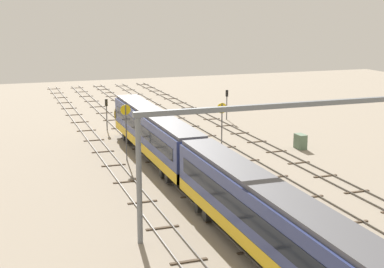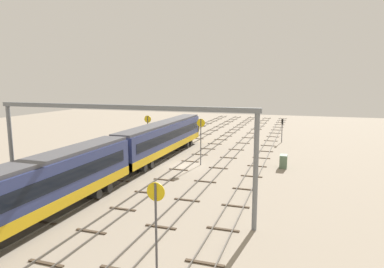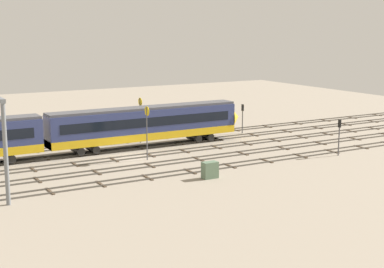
% 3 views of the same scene
% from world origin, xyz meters
% --- Properties ---
extents(ground_plane, '(140.52, 140.52, 0.00)m').
position_xyz_m(ground_plane, '(0.00, 0.00, 0.00)').
color(ground_plane, gray).
extents(track_near_foreground, '(124.52, 2.40, 0.16)m').
position_xyz_m(track_near_foreground, '(0.00, -8.82, 0.07)').
color(track_near_foreground, '#59544C').
rests_on(track_near_foreground, ground).
extents(track_second_near, '(124.52, 2.40, 0.16)m').
position_xyz_m(track_second_near, '(-0.00, -4.41, 0.07)').
color(track_second_near, '#59544C').
rests_on(track_second_near, ground).
extents(track_middle, '(124.52, 2.40, 0.16)m').
position_xyz_m(track_middle, '(-0.00, 0.00, 0.07)').
color(track_middle, '#59544C').
rests_on(track_middle, ground).
extents(track_with_train, '(124.52, 2.40, 0.16)m').
position_xyz_m(track_with_train, '(-0.00, 4.41, 0.07)').
color(track_with_train, '#59544C').
rests_on(track_with_train, ground).
extents(track_far_background, '(124.52, 2.40, 0.16)m').
position_xyz_m(track_far_background, '(-0.00, 8.82, 0.07)').
color(track_far_background, '#59544C').
rests_on(track_far_background, ground).
extents(train, '(75.20, 3.24, 4.80)m').
position_xyz_m(train, '(-20.46, 4.41, 2.66)').
color(train, navy).
rests_on(train, ground).
extents(overhead_gantry, '(0.40, 22.44, 8.77)m').
position_xyz_m(overhead_gantry, '(-16.05, -0.02, 6.80)').
color(overhead_gantry, slate).
rests_on(overhead_gantry, ground).
extents(speed_sign_near_foreground, '(0.14, 1.05, 5.94)m').
position_xyz_m(speed_sign_near_foreground, '(0.97, -1.85, 3.93)').
color(speed_sign_near_foreground, '#4C4C51').
rests_on(speed_sign_near_foreground, ground).
extents(speed_sign_mid_trackside, '(0.14, 1.04, 5.74)m').
position_xyz_m(speed_sign_mid_trackside, '(4.36, 7.13, 3.80)').
color(speed_sign_mid_trackside, '#4C4C51').
rests_on(speed_sign_mid_trackside, ground).
extents(speed_sign_far_trackside, '(0.14, 0.97, 5.59)m').
position_xyz_m(speed_sign_far_trackside, '(-24.39, -7.06, 3.65)').
color(speed_sign_far_trackside, '#4C4C51').
rests_on(speed_sign_far_trackside, ground).
extents(signal_light_trackside_approach, '(0.31, 0.32, 4.14)m').
position_xyz_m(signal_light_trackside_approach, '(20.74, -10.74, 2.73)').
color(signal_light_trackside_approach, '#4C4C51').
rests_on(signal_light_trackside_approach, ground).
extents(signal_light_trackside_departure, '(0.31, 0.32, 4.00)m').
position_xyz_m(signal_light_trackside_departure, '(19.33, 6.26, 2.65)').
color(signal_light_trackside_departure, '#4C4C51').
rests_on(signal_light_trackside_departure, ground).
extents(relay_cabinet, '(1.54, 0.88, 1.62)m').
position_xyz_m(relay_cabinet, '(2.79, -11.98, 0.81)').
color(relay_cabinet, '#597259').
rests_on(relay_cabinet, ground).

